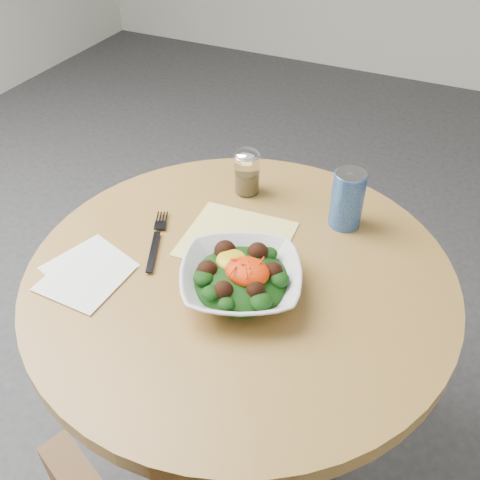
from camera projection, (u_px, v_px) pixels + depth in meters
The scene contains 8 objects.
ground at pixel (240, 453), 1.60m from camera, with size 6.00×6.00×0.00m, color #2D2D30.
table at pixel (240, 332), 1.25m from camera, with size 0.90×0.90×0.75m.
cloth_napkin at pixel (237, 239), 1.20m from camera, with size 0.23×0.21×0.00m, color #DEBE0B.
paper_napkins at pixel (87, 273), 1.11m from camera, with size 0.19×0.21×0.00m.
salad_bowl at pixel (241, 278), 1.05m from camera, with size 0.31×0.31×0.09m.
fork at pixel (157, 238), 1.19m from camera, with size 0.10×0.20×0.00m.
spice_shaker at pixel (247, 172), 1.30m from camera, with size 0.06×0.06×0.12m.
beverage_can at pixel (347, 199), 1.20m from camera, with size 0.07×0.07×0.14m.
Camera 1 is at (0.35, -0.74, 1.51)m, focal length 40.00 mm.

